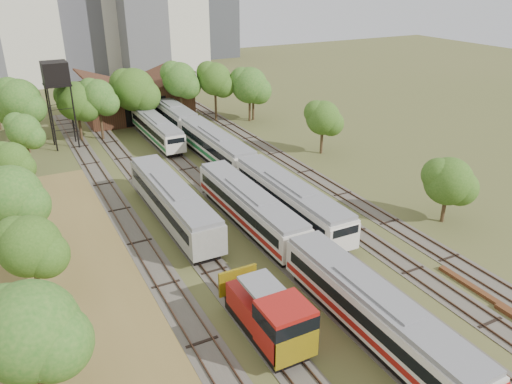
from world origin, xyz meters
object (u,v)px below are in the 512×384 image
water_tower (56,76)px  railcar_green_set (216,147)px  railcar_red_set (301,251)px  shunter_locomotive (271,318)px

water_tower → railcar_green_set: bearing=-43.9°
railcar_red_set → shunter_locomotive: bearing=-134.9°
water_tower → railcar_red_set: bearing=-74.2°
railcar_green_set → water_tower: size_ratio=4.63×
railcar_red_set → shunter_locomotive: (-6.00, -6.02, 0.00)m
railcar_red_set → water_tower: (-11.51, 40.60, 7.60)m
railcar_red_set → shunter_locomotive: shunter_locomotive is taller
railcar_green_set → shunter_locomotive: size_ratio=6.43×
railcar_red_set → water_tower: water_tower is taller
railcar_red_set → shunter_locomotive: 8.50m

